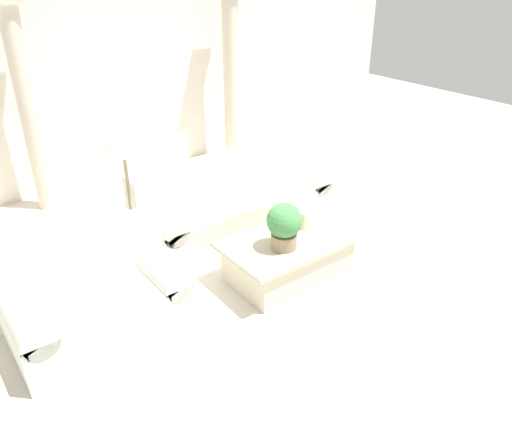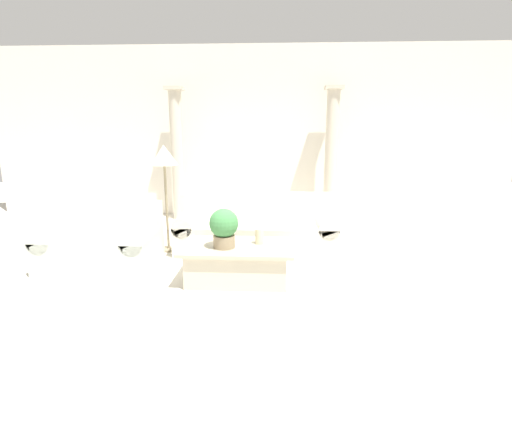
{
  "view_description": "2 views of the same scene",
  "coord_description": "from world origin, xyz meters",
  "px_view_note": "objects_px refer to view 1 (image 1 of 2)",
  "views": [
    {
      "loc": [
        -2.59,
        -3.51,
        2.83
      ],
      "look_at": [
        -0.05,
        -0.15,
        0.58
      ],
      "focal_mm": 35.0,
      "sensor_mm": 36.0,
      "label": 1
    },
    {
      "loc": [
        0.6,
        -4.78,
        1.78
      ],
      "look_at": [
        0.34,
        -0.19,
        0.67
      ],
      "focal_mm": 28.0,
      "sensor_mm": 36.0,
      "label": 2
    }
  ],
  "objects_px": {
    "coffee_table": "(288,257)",
    "potted_plant": "(284,224)",
    "sofa_long": "(232,201)",
    "loveseat": "(94,295)",
    "floor_lamp": "(123,148)"
  },
  "relations": [
    {
      "from": "loveseat",
      "to": "potted_plant",
      "type": "distance_m",
      "value": 1.75
    },
    {
      "from": "coffee_table",
      "to": "potted_plant",
      "type": "bearing_deg",
      "value": -147.35
    },
    {
      "from": "coffee_table",
      "to": "floor_lamp",
      "type": "relative_size",
      "value": 0.85
    },
    {
      "from": "potted_plant",
      "to": "floor_lamp",
      "type": "xyz_separation_m",
      "value": [
        -0.97,
        1.15,
        0.61
      ]
    },
    {
      "from": "sofa_long",
      "to": "potted_plant",
      "type": "height_order",
      "value": "potted_plant"
    },
    {
      "from": "floor_lamp",
      "to": "loveseat",
      "type": "bearing_deg",
      "value": -135.7
    },
    {
      "from": "potted_plant",
      "to": "sofa_long",
      "type": "bearing_deg",
      "value": 77.06
    },
    {
      "from": "coffee_table",
      "to": "floor_lamp",
      "type": "height_order",
      "value": "floor_lamp"
    },
    {
      "from": "loveseat",
      "to": "potted_plant",
      "type": "relative_size",
      "value": 3.12
    },
    {
      "from": "loveseat",
      "to": "floor_lamp",
      "type": "height_order",
      "value": "floor_lamp"
    },
    {
      "from": "coffee_table",
      "to": "sofa_long",
      "type": "bearing_deg",
      "value": 82.56
    },
    {
      "from": "potted_plant",
      "to": "loveseat",
      "type": "bearing_deg",
      "value": 163.39
    },
    {
      "from": "coffee_table",
      "to": "potted_plant",
      "type": "xyz_separation_m",
      "value": [
        -0.14,
        -0.09,
        0.45
      ]
    },
    {
      "from": "coffee_table",
      "to": "potted_plant",
      "type": "distance_m",
      "value": 0.48
    },
    {
      "from": "sofa_long",
      "to": "floor_lamp",
      "type": "bearing_deg",
      "value": -173.88
    }
  ]
}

